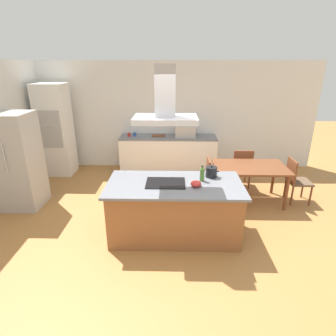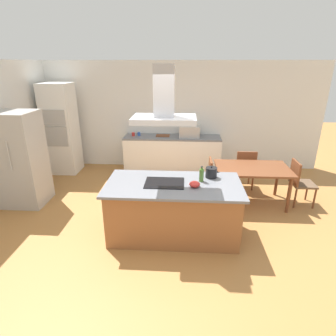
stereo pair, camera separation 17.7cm
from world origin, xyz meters
name	(u,v)px [view 1 (the left image)]	position (x,y,z in m)	size (l,w,h in m)	color
ground	(174,193)	(0.00, 1.50, 0.00)	(16.00, 16.00, 0.00)	#AD753D
wall_back	(175,116)	(0.00, 3.25, 1.35)	(7.20, 0.10, 2.70)	white
kitchen_island	(174,209)	(0.00, 0.00, 0.45)	(2.10, 1.06, 0.90)	#995B33
cooktop	(166,183)	(-0.14, 0.00, 0.91)	(0.60, 0.44, 0.01)	black
tea_kettle	(211,172)	(0.60, 0.28, 0.98)	(0.24, 0.19, 0.19)	black
olive_oil_bottle	(202,174)	(0.43, 0.11, 1.01)	(0.07, 0.07, 0.25)	#47722D
mixing_bowl	(196,184)	(0.32, -0.11, 0.94)	(0.16, 0.16, 0.09)	red
back_counter	(168,154)	(-0.16, 2.88, 0.45)	(2.42, 0.62, 0.90)	white
countertop_microwave	(185,131)	(0.26, 2.88, 1.04)	(0.50, 0.38, 0.28)	#B2AFAA
coffee_mug_red	(129,135)	(-1.15, 2.88, 0.95)	(0.08, 0.08, 0.09)	red
coffee_mug_blue	(135,134)	(-1.01, 2.92, 0.95)	(0.08, 0.08, 0.09)	#2D56B2
cutting_board	(159,136)	(-0.40, 2.93, 0.91)	(0.34, 0.24, 0.02)	brown
wall_oven_stack	(56,130)	(-2.90, 2.65, 1.10)	(0.70, 0.66, 2.20)	white
refrigerator	(15,162)	(-2.98, 0.91, 0.91)	(0.80, 0.73, 1.82)	#B2AFAA
dining_table	(250,170)	(1.48, 1.19, 0.67)	(1.40, 0.90, 0.75)	brown
chair_at_left_end	(203,177)	(0.56, 1.19, 0.51)	(0.42, 0.42, 0.89)	brown
chair_facing_back_wall	(241,166)	(1.48, 1.85, 0.51)	(0.42, 0.42, 0.89)	brown
chair_at_right_end	(296,178)	(2.39, 1.19, 0.51)	(0.42, 0.42, 0.89)	brown
range_hood	(165,104)	(-0.14, 0.00, 2.10)	(0.90, 0.55, 0.78)	#ADADB2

